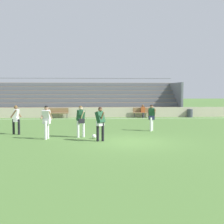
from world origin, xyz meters
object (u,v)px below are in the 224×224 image
object	(u,v)px
trash_bin	(190,113)
player_white_overlapping	(16,117)
player_dark_dropping_back	(81,119)
player_dark_wide_right	(152,115)
bench_centre_sideline	(143,112)
player_white_trailing_run	(47,119)
spectator_seated	(143,110)
soccer_ball	(94,136)
bench_near_bin	(58,112)
player_dark_on_ball	(100,121)
bleacher_stand	(84,98)

from	to	relation	value
trash_bin	player_white_overlapping	bearing A→B (deg)	-142.02
player_dark_dropping_back	player_dark_wide_right	size ratio (longest dim) A/B	1.04
bench_centre_sideline	player_dark_wide_right	size ratio (longest dim) A/B	1.11
trash_bin	player_white_trailing_run	bearing A→B (deg)	-132.97
spectator_seated	soccer_ball	distance (m)	13.04
bench_centre_sideline	player_dark_dropping_back	size ratio (longest dim) A/B	1.07
player_dark_wide_right	bench_near_bin	bearing A→B (deg)	125.15
bench_near_bin	player_white_trailing_run	size ratio (longest dim) A/B	1.04
trash_bin	player_white_trailing_run	world-z (taller)	player_white_trailing_run
player_white_overlapping	bench_centre_sideline	bearing A→B (deg)	49.31
bench_near_bin	player_dark_on_ball	distance (m)	13.62
trash_bin	bleacher_stand	bearing A→B (deg)	158.32
bleacher_stand	player_white_trailing_run	xyz separation A→B (m)	(-1.58, -16.34, -0.70)
player_white_overlapping	trash_bin	bearing A→B (deg)	37.98
bench_centre_sideline	trash_bin	size ratio (longest dim) A/B	2.38
trash_bin	spectator_seated	size ratio (longest dim) A/B	0.62
player_dark_on_ball	player_white_overlapping	bearing A→B (deg)	150.06
bench_centre_sideline	player_white_trailing_run	size ratio (longest dim) A/B	1.04
bench_centre_sideline	player_dark_dropping_back	distance (m)	13.00
spectator_seated	player_dark_dropping_back	distance (m)	12.89
spectator_seated	soccer_ball	bearing A→B (deg)	-110.83
player_dark_dropping_back	soccer_ball	size ratio (longest dim) A/B	7.64
bleacher_stand	player_dark_dropping_back	size ratio (longest dim) A/B	11.61
player_white_overlapping	soccer_ball	distance (m)	4.82
player_dark_dropping_back	bleacher_stand	bearing A→B (deg)	90.54
trash_bin	soccer_ball	distance (m)	15.34
trash_bin	soccer_ball	xyz separation A→B (m)	(-9.11, -12.34, -0.27)
player_dark_on_ball	soccer_ball	world-z (taller)	player_dark_on_ball
player_dark_on_ball	player_white_trailing_run	distance (m)	2.85
player_dark_dropping_back	player_white_trailing_run	world-z (taller)	player_white_trailing_run
bench_near_bin	soccer_ball	size ratio (longest dim) A/B	8.18
trash_bin	player_dark_on_ball	bearing A→B (deg)	-123.67
trash_bin	player_white_trailing_run	distance (m)	16.94
player_white_trailing_run	player_dark_dropping_back	bearing A→B (deg)	15.95
bench_centre_sideline	player_white_overlapping	size ratio (longest dim) A/B	1.09
spectator_seated	player_white_trailing_run	distance (m)	14.12
player_white_trailing_run	spectator_seated	bearing A→B (deg)	60.00
trash_bin	soccer_ball	world-z (taller)	trash_bin
bleacher_stand	bench_centre_sideline	size ratio (longest dim) A/B	10.85
trash_bin	player_dark_on_ball	size ratio (longest dim) A/B	0.45
soccer_ball	bench_centre_sideline	bearing A→B (deg)	69.35
bench_centre_sideline	spectator_seated	size ratio (longest dim) A/B	1.49
player_white_trailing_run	player_white_overlapping	xyz separation A→B (m)	(-1.96, 1.85, -0.05)
spectator_seated	player_dark_wide_right	world-z (taller)	player_dark_wide_right
bleacher_stand	bench_near_bin	bearing A→B (deg)	-119.25
trash_bin	spectator_seated	xyz separation A→B (m)	(-4.48, -0.16, 0.32)
spectator_seated	player_dark_wide_right	distance (m)	9.42
trash_bin	spectator_seated	distance (m)	4.49
bleacher_stand	bench_near_bin	xyz separation A→B (m)	(-2.24, -4.00, -1.19)
player_dark_on_ball	player_white_trailing_run	bearing A→B (deg)	162.62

